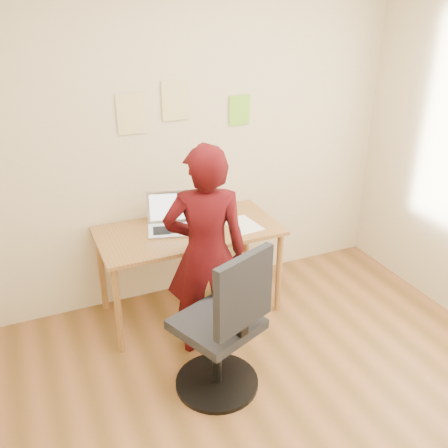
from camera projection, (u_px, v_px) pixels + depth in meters
name	position (u px, v px, depth m)	size (l,w,h in m)	color
room	(315.00, 223.00, 2.52)	(3.58, 3.58, 2.78)	brown
desk	(189.00, 239.00, 3.89)	(1.40, 0.70, 0.74)	olive
laptop	(171.00, 222.00, 3.85)	(0.43, 0.40, 0.26)	#ABABB2
paper_sheet	(243.00, 225.00, 3.93)	(0.22, 0.32, 0.00)	white
phone	(215.00, 237.00, 3.73)	(0.10, 0.12, 0.01)	black
wall_note_left	(131.00, 114.00, 3.68)	(0.21, 0.00, 0.30)	#D3C27E
wall_note_mid	(175.00, 100.00, 3.78)	(0.21, 0.00, 0.30)	#D3C27E
wall_note_right	(240.00, 110.00, 4.02)	(0.18, 0.00, 0.24)	#78C72C
office_chair	(224.00, 333.00, 3.14)	(0.62, 0.63, 1.07)	black
person	(206.00, 254.00, 3.41)	(0.57, 0.37, 1.57)	#3A080A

